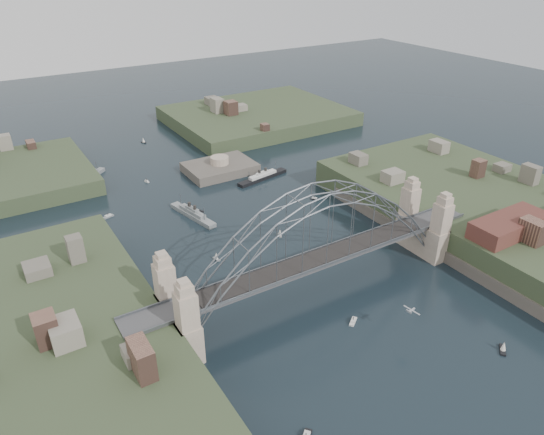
{
  "coord_description": "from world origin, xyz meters",
  "views": [
    {
      "loc": [
        -54.97,
        -70.44,
        66.14
      ],
      "look_at": [
        0.0,
        18.0,
        10.0
      ],
      "focal_mm": 33.26,
      "sensor_mm": 36.0,
      "label": 1
    }
  ],
  "objects": [
    {
      "name": "finger_pier",
      "position": [
        39.0,
        -28.0,
        0.7
      ],
      "size": [
        4.0,
        22.0,
        1.4
      ],
      "primitive_type": "cube",
      "color": "#474749",
      "rests_on": "ground"
    },
    {
      "name": "small_boat_c",
      "position": [
        0.24,
        -12.3,
        0.28
      ],
      "size": [
        2.8,
        2.35,
        1.43
      ],
      "color": "silver",
      "rests_on": "ground"
    },
    {
      "name": "small_boat_g",
      "position": [
        18.63,
        -33.16,
        0.75
      ],
      "size": [
        2.95,
        2.74,
        2.38
      ],
      "color": "silver",
      "rests_on": "ground"
    },
    {
      "name": "small_boat_a",
      "position": [
        -12.83,
        22.63,
        0.91
      ],
      "size": [
        1.31,
        2.27,
        2.38
      ],
      "color": "silver",
      "rests_on": "ground"
    },
    {
      "name": "ground",
      "position": [
        0.0,
        0.0,
        0.0
      ],
      "size": [
        500.0,
        500.0,
        0.0
      ],
      "primitive_type": "plane",
      "color": "black",
      "rests_on": "ground"
    },
    {
      "name": "small_boat_f",
      "position": [
        -5.38,
        47.26,
        0.15
      ],
      "size": [
        1.3,
        1.83,
        0.45
      ],
      "color": "silver",
      "rests_on": "ground"
    },
    {
      "name": "small_boat_l",
      "position": [
        -40.37,
        34.93,
        0.88
      ],
      "size": [
        1.76,
        2.37,
        2.38
      ],
      "color": "silver",
      "rests_on": "ground"
    },
    {
      "name": "small_boat_k",
      "position": [
        -0.17,
        110.77,
        0.93
      ],
      "size": [
        1.57,
        2.1,
        2.38
      ],
      "color": "silver",
      "rests_on": "ground"
    },
    {
      "name": "bridge",
      "position": [
        0.0,
        0.0,
        12.32
      ],
      "size": [
        84.0,
        13.8,
        24.6
      ],
      "color": "#474749",
      "rests_on": "ground"
    },
    {
      "name": "small_boat_h",
      "position": [
        -11.61,
        74.88,
        0.29
      ],
      "size": [
        1.14,
        1.83,
        1.43
      ],
      "color": "silver",
      "rests_on": "ground"
    },
    {
      "name": "small_boat_i",
      "position": [
        35.85,
        9.32,
        0.15
      ],
      "size": [
        1.31,
        2.28,
        0.45
      ],
      "color": "silver",
      "rests_on": "ground"
    },
    {
      "name": "naval_cruiser_near",
      "position": [
        -8.7,
        45.62,
        0.85
      ],
      "size": [
        6.14,
        18.26,
        5.45
      ],
      "color": "gray",
      "rests_on": "ground"
    },
    {
      "name": "aeroplane",
      "position": [
        6.06,
        -21.21,
        6.57
      ],
      "size": [
        1.97,
        3.61,
        0.52
      ],
      "color": "silver"
    },
    {
      "name": "small_boat_e",
      "position": [
        -28.68,
        57.84,
        0.28
      ],
      "size": [
        3.16,
        1.73,
        1.43
      ],
      "color": "silver",
      "rests_on": "ground"
    },
    {
      "name": "shore_east",
      "position": [
        57.32,
        0.0,
        1.97
      ],
      "size": [
        50.5,
        90.0,
        12.0
      ],
      "color": "#324025",
      "rests_on": "ground"
    },
    {
      "name": "wharf_shed",
      "position": [
        44.0,
        -14.0,
        10.0
      ],
      "size": [
        20.0,
        8.0,
        4.0
      ],
      "primitive_type": "cube",
      "color": "#592D26",
      "rests_on": "shore_east"
    },
    {
      "name": "small_boat_d",
      "position": [
        26.37,
        36.57,
        0.29
      ],
      "size": [
        2.0,
        2.39,
        1.43
      ],
      "color": "silver",
      "rests_on": "ground"
    },
    {
      "name": "naval_cruiser_far",
      "position": [
        -26.41,
        86.92,
        0.78
      ],
      "size": [
        12.27,
        11.63,
        5.02
      ],
      "color": "gray",
      "rests_on": "ground"
    },
    {
      "name": "headland_ne",
      "position": [
        50.0,
        110.0,
        0.75
      ],
      "size": [
        70.0,
        55.0,
        9.5
      ],
      "primitive_type": "cube",
      "color": "#324025",
      "rests_on": "ground"
    },
    {
      "name": "ocean_liner",
      "position": [
        21.08,
        57.69,
        0.72
      ],
      "size": [
        19.12,
        6.15,
        4.66
      ],
      "color": "black",
      "rests_on": "ground"
    },
    {
      "name": "fort_island",
      "position": [
        12.0,
        70.0,
        -0.34
      ],
      "size": [
        22.0,
        16.0,
        9.4
      ],
      "color": "#4E473F",
      "rests_on": "ground"
    },
    {
      "name": "small_boat_b",
      "position": [
        6.17,
        24.08,
        1.01
      ],
      "size": [
        1.3,
        1.73,
        2.38
      ],
      "color": "silver",
      "rests_on": "ground"
    },
    {
      "name": "shore_west",
      "position": [
        -57.32,
        0.0,
        1.97
      ],
      "size": [
        50.5,
        90.0,
        12.0
      ],
      "color": "#324025",
      "rests_on": "ground"
    }
  ]
}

